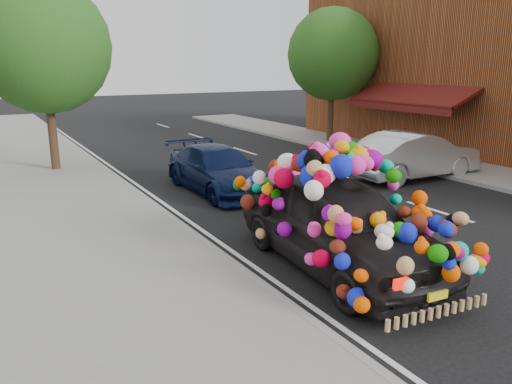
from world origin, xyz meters
The scene contains 10 objects.
ground centered at (0.00, 0.00, 0.00)m, with size 100.00×100.00×0.00m, color black.
sidewalk centered at (-4.30, 0.00, 0.06)m, with size 4.00×60.00×0.12m, color gray.
kerb centered at (-2.35, 0.00, 0.07)m, with size 0.15×60.00×0.13m, color gray.
footpath_far centered at (8.20, 3.00, 0.06)m, with size 3.00×40.00×0.12m, color gray.
lane_markings centered at (3.60, 0.00, 0.01)m, with size 6.00×50.00×0.01m, color silver, non-canonical shape.
tree_near_sidewalk centered at (-3.80, 9.50, 4.02)m, with size 4.20×4.20×6.13m.
tree_far_b centered at (8.00, 10.00, 3.89)m, with size 4.00×4.00×5.90m.
plush_art_car centered at (-0.70, -1.41, 1.17)m, with size 2.65×5.11×2.27m.
navy_sedan centered at (-0.21, 4.50, 0.63)m, with size 1.76×4.34×1.26m, color black.
silver_hatchback centered at (5.85, 2.97, 0.73)m, with size 1.55×4.45×1.46m, color silver.
Camera 1 is at (-6.06, -7.95, 3.52)m, focal length 35.00 mm.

